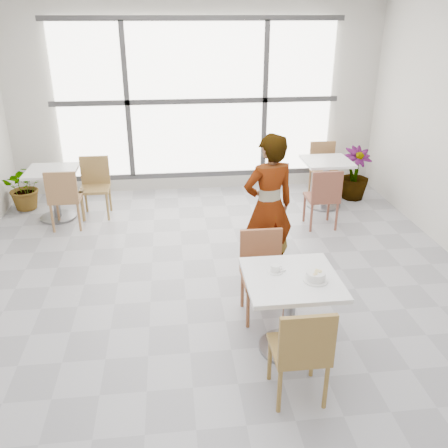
{
  "coord_description": "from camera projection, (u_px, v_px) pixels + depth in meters",
  "views": [
    {
      "loc": [
        -0.47,
        -4.34,
        2.82
      ],
      "look_at": [
        0.0,
        -0.3,
        1.0
      ],
      "focal_mm": 38.33,
      "sensor_mm": 36.0,
      "label": 1
    }
  ],
  "objects": [
    {
      "name": "floor",
      "position": [
        221.0,
        297.0,
        5.14
      ],
      "size": [
        7.0,
        7.0,
        0.0
      ],
      "primitive_type": "plane",
      "color": "#9E9EA5",
      "rests_on": "ground"
    },
    {
      "name": "wall_back",
      "position": [
        197.0,
        100.0,
        7.7
      ],
      "size": [
        6.0,
        0.0,
        6.0
      ],
      "primitive_type": "plane",
      "rotation": [
        1.57,
        0.0,
        0.0
      ],
      "color": "silver",
      "rests_on": "ground"
    },
    {
      "name": "window",
      "position": [
        197.0,
        101.0,
        7.64
      ],
      "size": [
        4.6,
        0.07,
        2.52
      ],
      "color": "white",
      "rests_on": "ground"
    },
    {
      "name": "main_table",
      "position": [
        290.0,
        300.0,
        4.16
      ],
      "size": [
        0.8,
        0.8,
        0.75
      ],
      "color": "white",
      "rests_on": "ground"
    },
    {
      "name": "chair_near",
      "position": [
        302.0,
        349.0,
        3.58
      ],
      "size": [
        0.42,
        0.42,
        0.87
      ],
      "rotation": [
        0.0,
        0.0,
        3.14
      ],
      "color": "olive",
      "rests_on": "ground"
    },
    {
      "name": "chair_far",
      "position": [
        262.0,
        268.0,
        4.72
      ],
      "size": [
        0.42,
        0.42,
        0.87
      ],
      "color": "#955735",
      "rests_on": "ground"
    },
    {
      "name": "oatmeal_bowl",
      "position": [
        316.0,
        276.0,
        3.99
      ],
      "size": [
        0.21,
        0.21,
        0.09
      ],
      "color": "white",
      "rests_on": "main_table"
    },
    {
      "name": "coffee_cup",
      "position": [
        275.0,
        269.0,
        4.13
      ],
      "size": [
        0.16,
        0.13,
        0.07
      ],
      "color": "white",
      "rests_on": "main_table"
    },
    {
      "name": "person",
      "position": [
        269.0,
        207.0,
        5.31
      ],
      "size": [
        0.68,
        0.53,
        1.66
      ],
      "primitive_type": "imported",
      "rotation": [
        0.0,
        0.0,
        3.39
      ],
      "color": "black",
      "rests_on": "ground"
    },
    {
      "name": "bg_table_left",
      "position": [
        54.0,
        187.0,
        6.91
      ],
      "size": [
        0.7,
        0.7,
        0.75
      ],
      "color": "silver",
      "rests_on": "ground"
    },
    {
      "name": "bg_table_right",
      "position": [
        326.0,
        177.0,
        7.34
      ],
      "size": [
        0.7,
        0.7,
        0.75
      ],
      "color": "white",
      "rests_on": "ground"
    },
    {
      "name": "bg_chair_left_near",
      "position": [
        64.0,
        196.0,
        6.56
      ],
      "size": [
        0.42,
        0.42,
        0.87
      ],
      "rotation": [
        0.0,
        0.0,
        3.14
      ],
      "color": "#986D44",
      "rests_on": "ground"
    },
    {
      "name": "bg_chair_left_far",
      "position": [
        95.0,
        182.0,
        7.06
      ],
      "size": [
        0.42,
        0.42,
        0.87
      ],
      "color": "olive",
      "rests_on": "ground"
    },
    {
      "name": "bg_chair_right_near",
      "position": [
        324.0,
        195.0,
        6.58
      ],
      "size": [
        0.42,
        0.42,
        0.87
      ],
      "rotation": [
        0.0,
        0.0,
        3.14
      ],
      "color": "brown",
      "rests_on": "ground"
    },
    {
      "name": "bg_chair_right_far",
      "position": [
        323.0,
        165.0,
        7.84
      ],
      "size": [
        0.42,
        0.42,
        0.87
      ],
      "color": "#9B6D42",
      "rests_on": "ground"
    },
    {
      "name": "plant_left",
      "position": [
        25.0,
        186.0,
        7.32
      ],
      "size": [
        0.82,
        0.77,
        0.72
      ],
      "primitive_type": "imported",
      "rotation": [
        0.0,
        0.0,
        0.42
      ],
      "color": "#467B47",
      "rests_on": "ground"
    },
    {
      "name": "plant_right",
      "position": [
        355.0,
        174.0,
        7.69
      ],
      "size": [
        0.51,
        0.51,
        0.84
      ],
      "primitive_type": "imported",
      "rotation": [
        0.0,
        0.0,
        0.08
      ],
      "color": "#4A8037",
      "rests_on": "ground"
    }
  ]
}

